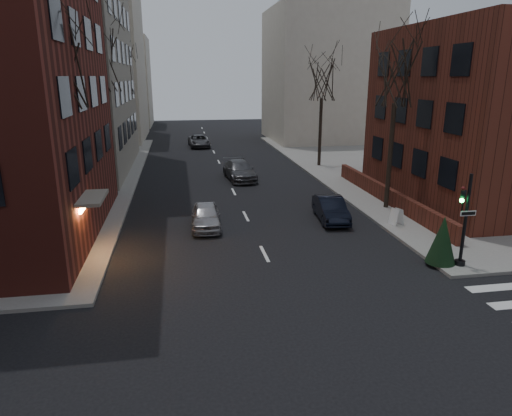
{
  "coord_description": "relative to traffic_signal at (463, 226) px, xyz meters",
  "views": [
    {
      "loc": [
        -3.69,
        -7.48,
        7.98
      ],
      "look_at": [
        -0.26,
        12.83,
        2.0
      ],
      "focal_mm": 32.0,
      "sensor_mm": 36.0,
      "label": 1
    }
  ],
  "objects": [
    {
      "name": "streetlamp_near",
      "position": [
        -16.14,
        13.01,
        2.33
      ],
      "size": [
        0.36,
        0.36,
        6.28
      ],
      "color": "black",
      "rests_on": "sidewalk_far_left"
    },
    {
      "name": "parked_sedan",
      "position": [
        -3.26,
        7.44,
        -1.23
      ],
      "size": [
        1.8,
        4.21,
        1.35
      ],
      "primitive_type": "imported",
      "rotation": [
        0.0,
        0.0,
        -0.09
      ],
      "color": "black",
      "rests_on": "ground"
    },
    {
      "name": "building_right_brick",
      "position": [
        8.56,
        10.01,
        3.59
      ],
      "size": [
        12.0,
        14.0,
        11.0
      ],
      "primitive_type": "cube",
      "color": "#592419",
      "rests_on": "ground"
    },
    {
      "name": "low_wall_right",
      "position": [
        1.36,
        10.01,
        -1.26
      ],
      "size": [
        0.35,
        16.0,
        1.0
      ],
      "primitive_type": "cube",
      "color": "#592419",
      "rests_on": "sidewalk_far_right"
    },
    {
      "name": "evergreen_shrub",
      "position": [
        -0.64,
        0.38,
        -0.71
      ],
      "size": [
        1.41,
        1.41,
        2.11
      ],
      "primitive_type": "cone",
      "rotation": [
        0.0,
        0.0,
        0.13
      ],
      "color": "black",
      "rests_on": "sidewalk_far_right"
    },
    {
      "name": "tree_left_c",
      "position": [
        -16.74,
        31.01,
        6.12
      ],
      "size": [
        3.96,
        3.96,
        9.72
      ],
      "color": "#2D231C",
      "rests_on": "sidewalk_far_left"
    },
    {
      "name": "sandwich_board",
      "position": [
        -0.11,
        5.63,
        -1.3
      ],
      "size": [
        0.57,
        0.67,
        0.92
      ],
      "primitive_type": "cube",
      "rotation": [
        0.0,
        0.0,
        0.31
      ],
      "color": "white",
      "rests_on": "sidewalk_far_right"
    },
    {
      "name": "tree_right_b",
      "position": [
        0.86,
        23.01,
        5.68
      ],
      "size": [
        3.74,
        3.74,
        9.18
      ],
      "color": "#2D231C",
      "rests_on": "sidewalk_far_right"
    },
    {
      "name": "traffic_signal",
      "position": [
        0.0,
        0.0,
        0.0
      ],
      "size": [
        0.76,
        0.44,
        4.0
      ],
      "color": "black",
      "rests_on": "sidewalk_far_right"
    },
    {
      "name": "car_lane_far",
      "position": [
        -9.33,
        36.99,
        -1.23
      ],
      "size": [
        2.55,
        5.04,
        1.37
      ],
      "primitive_type": "imported",
      "rotation": [
        0.0,
        0.0,
        0.06
      ],
      "color": "#3C3B40",
      "rests_on": "ground"
    },
    {
      "name": "building_distant_ra",
      "position": [
        7.06,
        41.01,
        6.09
      ],
      "size": [
        14.0,
        14.0,
        16.0
      ],
      "primitive_type": "cube",
      "color": "beige",
      "rests_on": "ground"
    },
    {
      "name": "streetlamp_far",
      "position": [
        -16.14,
        33.01,
        2.33
      ],
      "size": [
        0.36,
        0.36,
        6.28
      ],
      "color": "black",
      "rests_on": "sidewalk_far_left"
    },
    {
      "name": "building_distant_la",
      "position": [
        -22.94,
        46.01,
        7.09
      ],
      "size": [
        14.0,
        16.0,
        18.0
      ],
      "primitive_type": "cube",
      "color": "beige",
      "rests_on": "ground"
    },
    {
      "name": "tree_right_a",
      "position": [
        0.86,
        9.01,
        6.12
      ],
      "size": [
        3.96,
        3.96,
        9.72
      ],
      "color": "#2D231C",
      "rests_on": "sidewalk_far_right"
    },
    {
      "name": "building_distant_lb",
      "position": [
        -20.94,
        63.01,
        5.09
      ],
      "size": [
        10.0,
        12.0,
        14.0
      ],
      "primitive_type": "cube",
      "color": "beige",
      "rests_on": "ground"
    },
    {
      "name": "car_lane_gray",
      "position": [
        -6.97,
        18.95,
        -1.17
      ],
      "size": [
        2.49,
        5.22,
        1.47
      ],
      "primitive_type": "imported",
      "rotation": [
        0.0,
        0.0,
        0.09
      ],
      "color": "#45464B",
      "rests_on": "ground"
    },
    {
      "name": "car_lane_silver",
      "position": [
        -10.38,
        7.32,
        -1.25
      ],
      "size": [
        1.73,
        3.95,
        1.33
      ],
      "primitive_type": "imported",
      "rotation": [
        0.0,
        0.0,
        -0.04
      ],
      "color": "#9E9DA2",
      "rests_on": "ground"
    },
    {
      "name": "tree_left_a",
      "position": [
        -16.74,
        5.01,
        6.56
      ],
      "size": [
        4.18,
        4.18,
        10.26
      ],
      "color": "#2D231C",
      "rests_on": "sidewalk_far_left"
    },
    {
      "name": "tree_left_b",
      "position": [
        -16.74,
        17.01,
        7.0
      ],
      "size": [
        4.4,
        4.4,
        10.8
      ],
      "color": "#2D231C",
      "rests_on": "sidewalk_far_left"
    }
  ]
}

